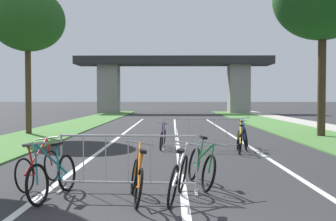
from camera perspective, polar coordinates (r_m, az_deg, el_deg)
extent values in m
cube|color=#477A38|center=(24.10, -13.74, -2.20)|extent=(3.19, 49.03, 0.05)
cube|color=#477A38|center=(24.21, 15.80, -2.20)|extent=(3.19, 49.03, 0.05)
cube|color=#ADA89E|center=(24.99, 21.39, -2.10)|extent=(1.86, 49.03, 0.08)
cube|color=silver|center=(17.51, 1.24, -3.74)|extent=(0.14, 28.36, 0.01)
cube|color=silver|center=(17.72, 9.40, -3.70)|extent=(0.14, 28.36, 0.01)
cube|color=silver|center=(17.66, -6.95, -3.71)|extent=(0.14, 28.36, 0.01)
cube|color=#2D2D30|center=(43.94, 0.82, 7.11)|extent=(21.39, 3.75, 0.86)
cube|color=gray|center=(44.32, -8.50, 3.07)|extent=(2.21, 2.40, 5.29)
cube|color=gray|center=(44.39, 10.12, 3.06)|extent=(2.21, 2.40, 5.29)
cylinder|color=#4C3823|center=(19.47, -19.44, 2.63)|extent=(0.26, 0.26, 4.02)
ellipsoid|color=#23561E|center=(19.79, -19.55, 12.20)|extent=(3.41, 3.41, 2.90)
cylinder|color=#3D2D1E|center=(18.51, 21.22, 3.29)|extent=(0.34, 0.34, 4.43)
cylinder|color=#ADADB2|center=(7.58, -15.08, -7.27)|extent=(0.04, 0.04, 1.05)
cube|color=#ADADB2|center=(7.68, -15.05, -11.03)|extent=(0.09, 0.44, 0.03)
cylinder|color=#ADADB2|center=(7.18, 4.11, -7.72)|extent=(0.04, 0.04, 1.05)
cube|color=#ADADB2|center=(7.28, 4.10, -11.68)|extent=(0.09, 0.44, 0.03)
cylinder|color=#ADADB2|center=(7.21, -5.76, -3.63)|extent=(2.47, 0.18, 0.04)
cylinder|color=#ADADB2|center=(7.34, -5.74, -10.25)|extent=(2.47, 0.18, 0.04)
cylinder|color=#ADADB2|center=(7.44, -12.06, -6.71)|extent=(0.02, 0.02, 0.87)
cylinder|color=#ADADB2|center=(7.34, -8.95, -6.81)|extent=(0.02, 0.02, 0.87)
cylinder|color=#ADADB2|center=(7.26, -5.75, -6.90)|extent=(0.02, 0.02, 0.87)
cylinder|color=#ADADB2|center=(7.21, -2.50, -6.96)|extent=(0.02, 0.02, 0.87)
cylinder|color=#ADADB2|center=(7.17, 0.80, -7.00)|extent=(0.02, 0.02, 0.87)
cylinder|color=#ADADB2|center=(12.92, -0.64, -3.43)|extent=(0.04, 0.04, 1.05)
cube|color=#ADADB2|center=(12.98, -0.64, -5.67)|extent=(0.06, 0.44, 0.03)
cylinder|color=#ADADB2|center=(13.10, 10.25, -3.38)|extent=(0.04, 0.04, 1.05)
cube|color=#ADADB2|center=(13.16, 10.23, -5.60)|extent=(0.06, 0.44, 0.03)
cylinder|color=#ADADB2|center=(12.91, 4.85, -1.19)|extent=(2.47, 0.04, 0.04)
cylinder|color=#ADADB2|center=(12.99, 4.84, -4.94)|extent=(2.47, 0.04, 0.04)
cylinder|color=#ADADB2|center=(12.91, 1.19, -3.03)|extent=(0.02, 0.02, 0.87)
cylinder|color=#ADADB2|center=(12.92, 3.02, -3.03)|extent=(0.02, 0.02, 0.87)
cylinder|color=#ADADB2|center=(12.94, 4.84, -3.02)|extent=(0.02, 0.02, 0.87)
cylinder|color=#ADADB2|center=(12.98, 6.66, -3.02)|extent=(0.02, 0.02, 0.87)
cylinder|color=#ADADB2|center=(13.03, 8.46, -3.01)|extent=(0.02, 0.02, 0.87)
torus|color=black|center=(13.09, 10.96, -4.16)|extent=(0.32, 0.72, 0.70)
torus|color=black|center=(14.09, 11.14, -3.74)|extent=(0.32, 0.72, 0.70)
cylinder|color=#1E389E|center=(13.54, 10.81, -2.59)|extent=(0.14, 0.98, 0.68)
cylinder|color=#1E389E|center=(13.35, 10.81, -2.89)|extent=(0.17, 0.09, 0.65)
cylinder|color=#1E389E|center=(13.25, 11.01, -4.20)|extent=(0.11, 0.32, 0.08)
cylinder|color=#1E389E|center=(14.04, 10.91, -2.43)|extent=(0.16, 0.06, 0.65)
cube|color=black|center=(13.30, 10.56, -1.53)|extent=(0.16, 0.26, 0.07)
cylinder|color=#99999E|center=(14.00, 10.67, -1.13)|extent=(0.47, 0.14, 0.11)
torus|color=black|center=(8.33, 3.78, -7.62)|extent=(0.33, 0.72, 0.69)
torus|color=black|center=(7.33, 5.84, -8.95)|extent=(0.33, 0.72, 0.69)
cylinder|color=#1E7238|center=(7.82, 5.12, -6.27)|extent=(0.35, 1.00, 0.57)
cylinder|color=#1E7238|center=(8.02, 4.71, -6.13)|extent=(0.17, 0.15, 0.63)
cylinder|color=#1E7238|center=(8.17, 4.03, -7.99)|extent=(0.08, 0.34, 0.08)
cylinder|color=#1E7238|center=(7.32, 6.24, -6.84)|extent=(0.15, 0.12, 0.54)
cube|color=black|center=(8.03, 5.12, -3.89)|extent=(0.15, 0.26, 0.07)
cylinder|color=#99999E|center=(7.33, 6.63, -4.73)|extent=(0.53, 0.13, 0.14)
torus|color=black|center=(7.67, -19.91, -8.78)|extent=(0.23, 0.65, 0.63)
torus|color=black|center=(8.59, -16.35, -7.60)|extent=(0.23, 0.65, 0.63)
cylinder|color=red|center=(8.08, -18.40, -6.19)|extent=(0.12, 1.03, 0.60)
cylinder|color=red|center=(7.91, -19.06, -6.69)|extent=(0.15, 0.11, 0.58)
cylinder|color=red|center=(7.82, -19.26, -8.74)|extent=(0.09, 0.34, 0.07)
cylinder|color=red|center=(8.54, -16.70, -5.74)|extent=(0.13, 0.08, 0.57)
cube|color=black|center=(7.86, -19.49, -4.64)|extent=(0.14, 0.25, 0.06)
cylinder|color=#99999E|center=(8.51, -17.05, -3.86)|extent=(0.52, 0.11, 0.11)
torus|color=black|center=(6.26, -4.24, -11.08)|extent=(0.25, 0.65, 0.64)
torus|color=black|center=(7.20, -4.85, -9.37)|extent=(0.25, 0.65, 0.64)
cylinder|color=orange|center=(6.65, -4.13, -7.68)|extent=(0.09, 0.94, 0.63)
cylinder|color=orange|center=(6.48, -4.08, -8.40)|extent=(0.15, 0.10, 0.59)
cylinder|color=orange|center=(6.41, -4.39, -10.98)|extent=(0.09, 0.31, 0.07)
cylinder|color=orange|center=(7.12, -4.45, -7.04)|extent=(0.15, 0.07, 0.60)
cube|color=black|center=(6.41, -3.63, -5.86)|extent=(0.14, 0.25, 0.07)
cylinder|color=#99999E|center=(7.06, -4.04, -4.66)|extent=(0.50, 0.11, 0.11)
torus|color=black|center=(6.24, 0.73, -10.87)|extent=(0.26, 0.70, 0.69)
torus|color=black|center=(7.23, 2.18, -9.09)|extent=(0.26, 0.70, 0.69)
cylinder|color=#B7B7BC|center=(6.65, 1.83, -7.60)|extent=(0.30, 0.98, 0.60)
cylinder|color=#B7B7BC|center=(6.47, 1.50, -8.29)|extent=(0.12, 0.14, 0.58)
cylinder|color=#B7B7BC|center=(6.40, 0.96, -10.77)|extent=(0.08, 0.33, 0.08)
cylinder|color=#B7B7BC|center=(7.16, 2.48, -6.93)|extent=(0.12, 0.11, 0.57)
cube|color=black|center=(6.39, 1.82, -5.84)|extent=(0.15, 0.26, 0.06)
cylinder|color=#99999E|center=(7.09, 2.79, -4.73)|extent=(0.47, 0.11, 0.10)
torus|color=black|center=(7.59, -14.36, -8.67)|extent=(0.25, 0.69, 0.68)
torus|color=black|center=(6.70, -18.25, -10.13)|extent=(0.25, 0.69, 0.68)
cylinder|color=#197A7F|center=(7.12, -16.35, -6.75)|extent=(0.30, 0.98, 0.68)
cylinder|color=#197A7F|center=(7.30, -15.58, -7.08)|extent=(0.10, 0.13, 0.62)
cylinder|color=#197A7F|center=(7.45, -14.90, -9.08)|extent=(0.09, 0.33, 0.08)
cylinder|color=#197A7F|center=(6.68, -18.42, -7.35)|extent=(0.10, 0.11, 0.65)
cube|color=black|center=(7.30, -15.69, -4.65)|extent=(0.15, 0.26, 0.06)
cylinder|color=#99999E|center=(6.67, -18.60, -4.56)|extent=(0.44, 0.11, 0.07)
torus|color=black|center=(12.16, 10.36, -4.69)|extent=(0.18, 0.68, 0.67)
torus|color=black|center=(13.17, 10.08, -4.18)|extent=(0.18, 0.68, 0.67)
cylinder|color=gold|center=(12.61, 10.37, -2.99)|extent=(0.21, 0.99, 0.67)
cylinder|color=gold|center=(12.42, 10.39, -3.45)|extent=(0.10, 0.13, 0.58)
cylinder|color=gold|center=(12.32, 10.30, -4.72)|extent=(0.06, 0.33, 0.08)
cylinder|color=gold|center=(13.12, 10.23, -2.80)|extent=(0.10, 0.10, 0.64)
cube|color=black|center=(12.37, 10.54, -2.13)|extent=(0.13, 0.25, 0.06)
cylinder|color=#99999E|center=(13.07, 10.38, -1.42)|extent=(0.44, 0.07, 0.07)
torus|color=black|center=(13.90, -0.56, -3.95)|extent=(0.14, 0.62, 0.62)
torus|color=black|center=(12.92, -0.98, -4.40)|extent=(0.14, 0.62, 0.62)
cylinder|color=#662884|center=(13.41, -0.65, -2.92)|extent=(0.06, 0.96, 0.62)
cylinder|color=#662884|center=(13.60, -0.59, -3.07)|extent=(0.10, 0.12, 0.58)
cylinder|color=#662884|center=(13.75, -0.63, -4.11)|extent=(0.06, 0.32, 0.07)
cylinder|color=#662884|center=(12.92, -0.86, -3.10)|extent=(0.10, 0.09, 0.59)
cube|color=black|center=(13.61, -0.48, -1.86)|extent=(0.12, 0.25, 0.06)
cylinder|color=#99999E|center=(12.92, -0.75, -1.80)|extent=(0.44, 0.06, 0.06)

